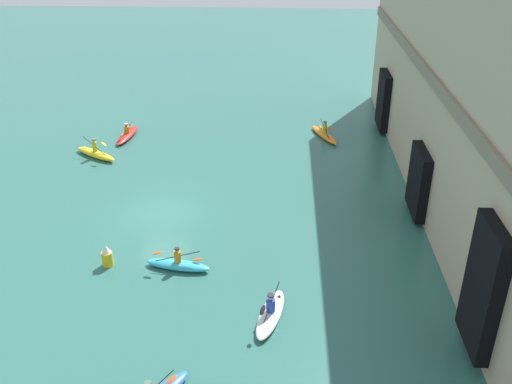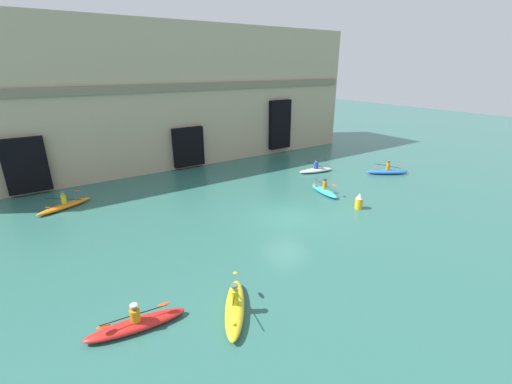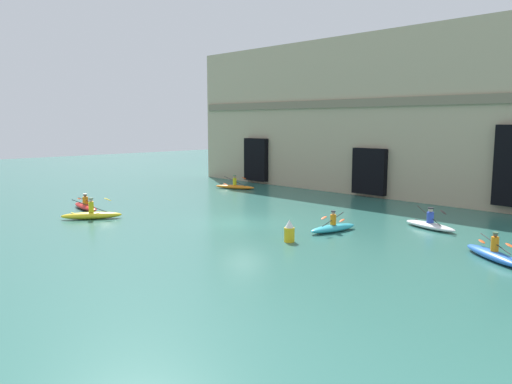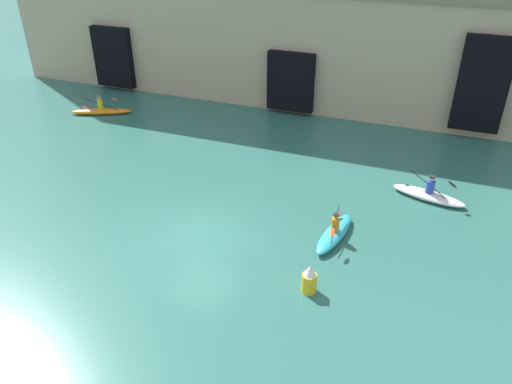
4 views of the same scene
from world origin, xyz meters
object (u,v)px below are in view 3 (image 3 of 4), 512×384
Objects in this scene: kayak_blue at (494,255)px; kayak_cyan at (333,227)px; kayak_red at (86,206)px; kayak_white at (430,225)px; kayak_orange at (235,186)px; kayak_yellow at (92,215)px; marker_buoy at (289,232)px.

kayak_blue is 7.77m from kayak_cyan.
kayak_red is 1.09× the size of kayak_white.
kayak_blue reaches higher than kayak_white.
kayak_blue is at bearing -40.06° from kayak_orange.
kayak_yellow is (-14.86, -11.44, 0.02)m from kayak_white.
kayak_white is at bearing -27.10° from kayak_cyan.
kayak_orange is 1.10× the size of kayak_white.
kayak_white is (-4.64, 3.77, -0.01)m from kayak_blue.
marker_buoy is (-0.11, -3.20, 0.26)m from kayak_cyan.
kayak_red is (-22.78, -6.47, -0.01)m from kayak_blue.
kayak_orange is 19.12m from kayak_white.
kayak_white is (3.11, 4.18, 0.00)m from kayak_cyan.
kayak_white is at bearing -5.32° from kayak_blue.
kayak_blue is at bearing 24.65° from marker_buoy.
kayak_yellow reaches higher than kayak_blue.
kayak_yellow is (4.00, -14.62, 0.03)m from kayak_orange.
kayak_red is at bearing 121.52° from kayak_cyan.
kayak_cyan is at bearing 36.81° from kayak_blue.
marker_buoy is at bearing -162.50° from kayak_red.
kayak_orange is 15.16m from kayak_yellow.
kayak_white is 0.99× the size of kayak_yellow.
kayak_yellow reaches higher than kayak_cyan.
kayak_blue is at bearing -157.50° from kayak_red.
kayak_white reaches higher than marker_buoy.
kayak_cyan is (15.74, -7.37, 0.01)m from kayak_orange.
marker_buoy is at bearing 58.42° from kayak_blue.
kayak_red is 20.82m from kayak_white.
kayak_cyan is 0.93× the size of kayak_yellow.
kayak_white reaches higher than kayak_orange.
kayak_orange is 1.06× the size of kayak_blue.
marker_buoy is at bearing -57.63° from kayak_orange.
kayak_blue is 3.15× the size of marker_buoy.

